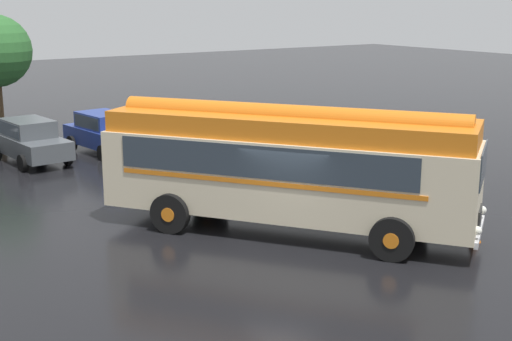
{
  "coord_description": "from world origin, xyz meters",
  "views": [
    {
      "loc": [
        -10.89,
        -14.17,
        6.21
      ],
      "look_at": [
        0.34,
        2.22,
        1.4
      ],
      "focal_mm": 50.0,
      "sensor_mm": 36.0,
      "label": 1
    }
  ],
  "objects_px": {
    "car_mid_right": "(105,132)",
    "traffic_cone": "(474,232)",
    "car_mid_left": "(30,141)",
    "car_far_right": "(160,125)",
    "vintage_bus": "(288,163)"
  },
  "relations": [
    {
      "from": "vintage_bus",
      "to": "car_mid_right",
      "type": "xyz_separation_m",
      "value": [
        -0.08,
        12.39,
        -1.05
      ]
    },
    {
      "from": "car_mid_left",
      "to": "car_mid_right",
      "type": "bearing_deg",
      "value": -0.45
    },
    {
      "from": "vintage_bus",
      "to": "traffic_cone",
      "type": "relative_size",
      "value": 17.59
    },
    {
      "from": "car_mid_right",
      "to": "traffic_cone",
      "type": "relative_size",
      "value": 7.95
    },
    {
      "from": "car_mid_right",
      "to": "traffic_cone",
      "type": "bearing_deg",
      "value": -77.33
    },
    {
      "from": "car_mid_left",
      "to": "car_far_right",
      "type": "height_order",
      "value": "same"
    },
    {
      "from": "vintage_bus",
      "to": "car_mid_left",
      "type": "bearing_deg",
      "value": 104.26
    },
    {
      "from": "car_mid_right",
      "to": "car_far_right",
      "type": "height_order",
      "value": "same"
    },
    {
      "from": "car_mid_left",
      "to": "car_mid_right",
      "type": "distance_m",
      "value": 3.07
    },
    {
      "from": "car_mid_left",
      "to": "traffic_cone",
      "type": "relative_size",
      "value": 7.89
    },
    {
      "from": "car_mid_right",
      "to": "traffic_cone",
      "type": "xyz_separation_m",
      "value": [
        3.57,
        -15.9,
        -0.57
      ]
    },
    {
      "from": "car_mid_left",
      "to": "car_far_right",
      "type": "bearing_deg",
      "value": 3.59
    },
    {
      "from": "car_mid_right",
      "to": "traffic_cone",
      "type": "height_order",
      "value": "car_mid_right"
    },
    {
      "from": "car_mid_right",
      "to": "car_far_right",
      "type": "xyz_separation_m",
      "value": [
        2.72,
        0.39,
        0.0
      ]
    },
    {
      "from": "vintage_bus",
      "to": "traffic_cone",
      "type": "bearing_deg",
      "value": -45.12
    }
  ]
}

